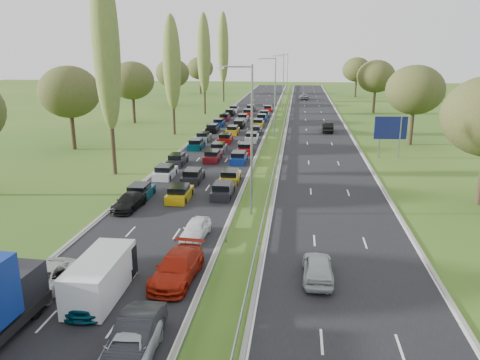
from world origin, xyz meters
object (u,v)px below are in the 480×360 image
(white_van_rear, at_px, (102,275))
(direction_sign, at_px, (391,130))
(near_car_3, at_px, (129,201))
(near_car_2, at_px, (44,280))

(white_van_rear, relative_size, direction_sign, 1.08)
(white_van_rear, xyz_separation_m, direction_sign, (21.67, 36.72, 2.41))
(near_car_3, xyz_separation_m, white_van_rear, (3.62, -14.01, 0.49))
(near_car_2, xyz_separation_m, direction_sign, (25.03, 36.80, 2.87))
(near_car_2, distance_m, direction_sign, 44.60)
(near_car_2, distance_m, white_van_rear, 3.40)
(near_car_2, height_order, direction_sign, direction_sign)
(near_car_2, height_order, white_van_rear, white_van_rear)
(near_car_2, bearing_deg, near_car_3, 93.49)
(near_car_3, bearing_deg, direction_sign, 46.51)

